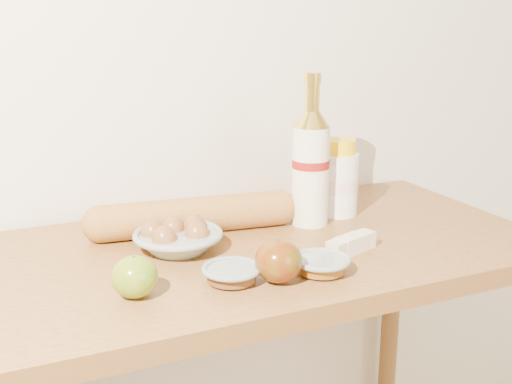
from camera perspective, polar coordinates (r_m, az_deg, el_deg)
back_wall at (r=1.52m, az=-5.75°, el=13.62°), size 3.50×0.02×2.60m
table at (r=1.35m, az=-0.53°, el=-9.71°), size 1.20×0.60×0.90m
bourbon_bottle at (r=1.40m, az=4.88°, el=2.46°), size 0.10×0.10×0.33m
cream_bottle at (r=1.48m, az=7.36°, el=1.06°), size 0.11×0.11×0.18m
egg_bowl at (r=1.27m, az=-6.99°, el=-4.09°), size 0.18×0.18×0.06m
baguette at (r=1.36m, az=-5.60°, el=-2.09°), size 0.47×0.13×0.08m
apple_yellowgreen at (r=1.08m, az=-10.73°, el=-7.41°), size 0.10×0.10×0.07m
apple_redgreen_front at (r=1.12m, az=2.02°, el=-6.15°), size 0.09×0.09×0.08m
sugar_bowl at (r=1.12m, az=-2.19°, el=-7.26°), size 0.13×0.13×0.03m
syrup_bowl at (r=1.17m, az=5.80°, el=-6.43°), size 0.12×0.12×0.03m
butter_stick at (r=1.27m, az=8.47°, el=-4.62°), size 0.12×0.07×0.03m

